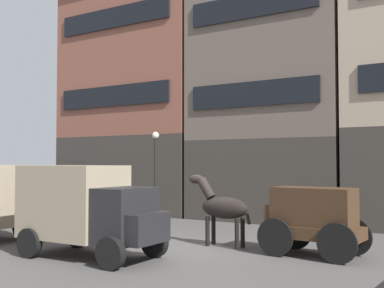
% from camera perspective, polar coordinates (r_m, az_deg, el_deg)
% --- Properties ---
extents(ground_plane, '(120.00, 120.00, 0.00)m').
position_cam_1_polar(ground_plane, '(15.41, -0.57, -12.37)').
color(ground_plane, '#4C4947').
extents(building_far_left, '(9.14, 6.19, 13.07)m').
position_cam_1_polar(building_far_left, '(27.79, -5.63, 5.77)').
color(building_far_left, '#38332D').
rests_on(building_far_left, ground_plane).
extents(building_center_left, '(7.71, 6.19, 12.17)m').
position_cam_1_polar(building_center_left, '(23.79, 10.16, 6.06)').
color(building_center_left, '#38332D').
rests_on(building_center_left, ground_plane).
extents(cargo_wagon, '(3.00, 1.70, 1.98)m').
position_cam_1_polar(cargo_wagon, '(14.24, 14.33, -8.47)').
color(cargo_wagon, '#3D2819').
rests_on(cargo_wagon, ground_plane).
extents(draft_horse, '(2.35, 0.72, 2.30)m').
position_cam_1_polar(draft_horse, '(15.36, 3.67, -7.61)').
color(draft_horse, black).
rests_on(draft_horse, ground_plane).
extents(delivery_truck_far, '(4.37, 2.16, 2.62)m').
position_cam_1_polar(delivery_truck_far, '(13.97, -12.47, -7.47)').
color(delivery_truck_far, black).
rests_on(delivery_truck_far, ground_plane).
extents(sedan_dark, '(3.78, 2.03, 1.83)m').
position_cam_1_polar(sedan_dark, '(25.52, -18.31, -6.17)').
color(sedan_dark, black).
rests_on(sedan_dark, ground_plane).
extents(pedestrian_officer, '(0.45, 0.45, 1.79)m').
position_cam_1_polar(pedestrian_officer, '(18.57, 15.45, -7.50)').
color(pedestrian_officer, black).
rests_on(pedestrian_officer, ground_plane).
extents(streetlamp_curbside, '(0.32, 0.32, 4.12)m').
position_cam_1_polar(streetlamp_curbside, '(21.71, -4.45, -2.34)').
color(streetlamp_curbside, black).
rests_on(streetlamp_curbside, ground_plane).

